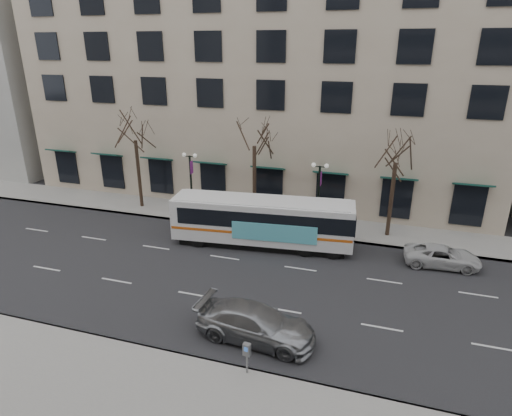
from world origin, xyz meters
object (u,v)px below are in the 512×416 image
at_px(tree_far_left, 134,129).
at_px(city_bus, 263,221).
at_px(pay_station, 247,352).
at_px(white_pickup, 442,256).
at_px(silver_car, 256,323).
at_px(lamp_post_left, 191,182).
at_px(tree_far_mid, 254,133).
at_px(lamp_post_right, 319,194).
at_px(tree_far_right, 397,149).

relative_size(tree_far_left, city_bus, 0.67).
distance_m(city_bus, pay_station, 12.53).
xyz_separation_m(tree_far_left, white_pickup, (23.33, -3.45, -6.07)).
distance_m(silver_car, white_pickup, 13.61).
xyz_separation_m(white_pickup, pay_station, (-8.62, -12.65, 0.57)).
xyz_separation_m(city_bus, white_pickup, (11.46, 0.46, -1.18)).
relative_size(lamp_post_left, silver_car, 0.92).
bearing_deg(white_pickup, city_bus, 88.90).
distance_m(tree_far_left, pay_station, 22.49).
distance_m(tree_far_mid, lamp_post_left, 6.40).
bearing_deg(silver_car, pay_station, -166.84).
height_order(lamp_post_right, white_pickup, lamp_post_right).
bearing_deg(pay_station, white_pickup, 62.04).
xyz_separation_m(tree_far_left, lamp_post_right, (15.01, -0.60, -3.75)).
height_order(tree_far_left, tree_far_mid, tree_far_mid).
relative_size(city_bus, silver_car, 2.20).
xyz_separation_m(tree_far_mid, lamp_post_left, (-4.99, -0.60, -3.96)).
relative_size(tree_far_right, pay_station, 5.54).
bearing_deg(tree_far_left, lamp_post_left, -6.83).
height_order(tree_far_mid, city_bus, tree_far_mid).
xyz_separation_m(tree_far_left, tree_far_mid, (10.00, 0.00, 0.21)).
bearing_deg(lamp_post_left, tree_far_right, 2.29).
relative_size(lamp_post_left, white_pickup, 1.14).
xyz_separation_m(tree_far_mid, lamp_post_right, (5.01, -0.60, -3.96)).
xyz_separation_m(tree_far_left, tree_far_right, (20.00, 0.00, -0.28)).
relative_size(tree_far_right, silver_car, 1.42).
xyz_separation_m(tree_far_mid, pay_station, (4.71, -16.10, -5.70)).
xyz_separation_m(lamp_post_left, white_pickup, (18.32, -2.85, -2.31)).
xyz_separation_m(tree_far_mid, tree_far_right, (10.00, -0.00, -0.48)).
relative_size(tree_far_mid, city_bus, 0.69).
bearing_deg(silver_car, tree_far_mid, 22.06).
relative_size(tree_far_left, pay_station, 5.73).
xyz_separation_m(tree_far_right, lamp_post_right, (-4.99, -0.60, -3.48)).
height_order(tree_far_left, lamp_post_left, tree_far_left).
relative_size(tree_far_mid, white_pickup, 1.88).
bearing_deg(lamp_post_left, lamp_post_right, 0.00).
bearing_deg(tree_far_left, white_pickup, -8.42).
bearing_deg(tree_far_left, city_bus, -18.27).
relative_size(tree_far_right, lamp_post_left, 1.55).
bearing_deg(city_bus, lamp_post_right, 40.53).
xyz_separation_m(tree_far_right, silver_car, (-5.66, -13.67, -5.60)).
bearing_deg(pay_station, tree_far_mid, 112.62).
bearing_deg(lamp_post_right, pay_station, -91.11).
distance_m(lamp_post_left, white_pickup, 18.68).
height_order(tree_far_left, lamp_post_right, tree_far_left).
xyz_separation_m(silver_car, pay_station, (0.37, -2.43, 0.38)).
distance_m(tree_far_right, lamp_post_right, 6.11).
distance_m(lamp_post_right, white_pickup, 9.09).
height_order(lamp_post_left, lamp_post_right, same).
bearing_deg(lamp_post_left, city_bus, -25.81).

